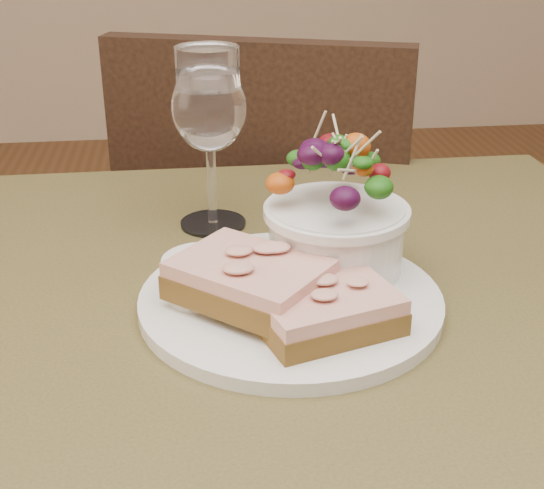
{
  "coord_description": "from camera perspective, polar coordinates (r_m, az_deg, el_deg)",
  "views": [
    {
      "loc": [
        -0.07,
        -0.53,
        1.08
      ],
      "look_at": [
        0.0,
        0.03,
        0.81
      ],
      "focal_mm": 50.0,
      "sensor_mm": 36.0,
      "label": 1
    }
  ],
  "objects": [
    {
      "name": "chair_far",
      "position": [
        1.41,
        0.53,
        -8.64
      ],
      "size": [
        0.53,
        0.53,
        0.9
      ],
      "rotation": [
        0.0,
        0.0,
        2.82
      ],
      "color": "black",
      "rests_on": "ground"
    },
    {
      "name": "dinner_plate",
      "position": [
        0.65,
        1.4,
        -4.23
      ],
      "size": [
        0.26,
        0.26,
        0.01
      ],
      "primitive_type": "cylinder",
      "color": "white",
      "rests_on": "cafe_table"
    },
    {
      "name": "cafe_table",
      "position": [
        0.69,
        0.1,
        -13.32
      ],
      "size": [
        0.8,
        0.8,
        0.75
      ],
      "color": "#3F351B",
      "rests_on": "ground"
    },
    {
      "name": "sandwich_front",
      "position": [
        0.6,
        4.07,
        -4.89
      ],
      "size": [
        0.13,
        0.11,
        0.03
      ],
      "rotation": [
        0.0,
        0.0,
        0.3
      ],
      "color": "#462E12",
      "rests_on": "dinner_plate"
    },
    {
      "name": "salad_bowl",
      "position": [
        0.67,
        4.9,
        2.74
      ],
      "size": [
        0.12,
        0.12,
        0.13
      ],
      "color": "white",
      "rests_on": "dinner_plate"
    },
    {
      "name": "garnish",
      "position": [
        0.71,
        -4.34,
        -0.49
      ],
      "size": [
        0.05,
        0.04,
        0.02
      ],
      "color": "#15390A",
      "rests_on": "dinner_plate"
    },
    {
      "name": "sandwich_back",
      "position": [
        0.62,
        -1.67,
        -2.66
      ],
      "size": [
        0.15,
        0.15,
        0.03
      ],
      "rotation": [
        0.0,
        0.0,
        -0.72
      ],
      "color": "#462E12",
      "rests_on": "dinner_plate"
    },
    {
      "name": "wine_glass",
      "position": [
        0.77,
        -4.75,
        9.85
      ],
      "size": [
        0.08,
        0.08,
        0.18
      ],
      "color": "white",
      "rests_on": "cafe_table"
    },
    {
      "name": "ramekin",
      "position": [
        0.64,
        -5.28,
        -2.34
      ],
      "size": [
        0.06,
        0.06,
        0.04
      ],
      "color": "silver",
      "rests_on": "dinner_plate"
    }
  ]
}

